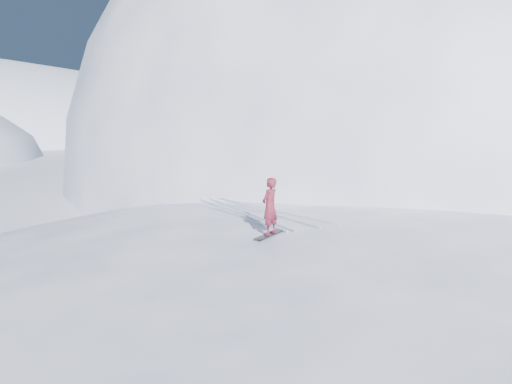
# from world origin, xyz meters

# --- Properties ---
(ground) EXTENTS (400.00, 400.00, 0.00)m
(ground) POSITION_xyz_m (0.00, 0.00, 0.00)
(ground) COLOR white
(ground) RESTS_ON ground
(near_ridge) EXTENTS (36.00, 28.00, 4.80)m
(near_ridge) POSITION_xyz_m (1.00, 3.00, 0.00)
(near_ridge) COLOR white
(near_ridge) RESTS_ON ground
(summit_peak) EXTENTS (60.00, 56.00, 56.00)m
(summit_peak) POSITION_xyz_m (22.00, 26.00, 0.00)
(summit_peak) COLOR white
(summit_peak) RESTS_ON ground
(peak_shoulder) EXTENTS (28.00, 24.00, 18.00)m
(peak_shoulder) POSITION_xyz_m (10.00, 20.00, 0.00)
(peak_shoulder) COLOR white
(peak_shoulder) RESTS_ON ground
(wind_bumps) EXTENTS (16.00, 14.40, 1.00)m
(wind_bumps) POSITION_xyz_m (-0.56, 2.12, 0.00)
(wind_bumps) COLOR white
(wind_bumps) RESTS_ON ground
(snowboard) EXTENTS (1.22, 0.89, 0.02)m
(snowboard) POSITION_xyz_m (-2.58, 2.86, 2.41)
(snowboard) COLOR black
(snowboard) RESTS_ON near_ridge
(snowboarder) EXTENTS (0.72, 0.66, 1.65)m
(snowboarder) POSITION_xyz_m (-2.58, 2.86, 3.25)
(snowboarder) COLOR maroon
(snowboarder) RESTS_ON snowboard
(board_tracks) EXTENTS (2.91, 5.96, 0.04)m
(board_tracks) POSITION_xyz_m (-1.76, 5.89, 2.42)
(board_tracks) COLOR silver
(board_tracks) RESTS_ON ground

